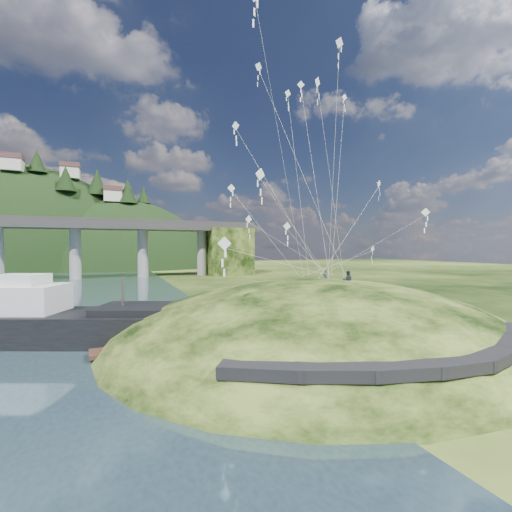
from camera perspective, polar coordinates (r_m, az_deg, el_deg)
name	(u,v)px	position (r m, az deg, el deg)	size (l,w,h in m)	color
ground	(236,358)	(25.23, -3.28, -16.54)	(320.00, 320.00, 0.00)	black
grass_hill	(317,356)	(30.78, 10.19, -16.13)	(36.00, 32.00, 13.00)	black
footpath	(432,356)	(20.88, 27.24, -14.59)	(22.29, 5.84, 0.83)	black
bridge	(26,239)	(94.55, -33.95, 2.39)	(160.00, 11.00, 15.00)	#2D2B2B
far_ridge	(5,290)	(149.91, -36.37, -4.63)	(153.00, 70.00, 94.50)	black
work_barge	(50,320)	(33.27, -31.10, -9.09)	(21.33, 13.29, 7.27)	black
wooden_dock	(176,344)	(27.78, -13.24, -14.06)	(12.10, 2.73, 0.86)	#331B14
kite_flyers	(342,270)	(31.27, 14.07, -2.35)	(1.35, 3.44, 1.75)	#242730
kite_swarm	(293,145)	(32.20, 6.11, 17.89)	(20.28, 15.39, 20.71)	white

